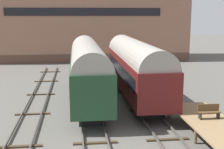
# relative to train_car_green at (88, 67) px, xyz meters

# --- Properties ---
(train_car_green) EXTENTS (2.93, 16.82, 5.22)m
(train_car_green) POSITION_rel_train_car_green_xyz_m (0.00, 0.00, 0.00)
(train_car_green) COLOR black
(train_car_green) RESTS_ON ground
(train_car_maroon) EXTENTS (3.07, 17.23, 5.19)m
(train_car_maroon) POSITION_rel_train_car_green_xyz_m (4.37, 0.88, -0.04)
(train_car_maroon) COLOR black
(train_car_maroon) RESTS_ON ground
(station_platform) EXTENTS (2.87, 10.27, 0.99)m
(station_platform) POSITION_rel_train_car_green_xyz_m (7.12, -10.21, -2.07)
(station_platform) COLOR #8C704C
(station_platform) RESTS_ON ground
(bench) EXTENTS (1.40, 0.40, 0.91)m
(bench) POSITION_rel_train_car_green_xyz_m (7.26, -8.72, -1.50)
(bench) COLOR brown
(bench) RESTS_ON station_platform
(warehouse_building) EXTENTS (34.05, 10.43, 14.39)m
(warehouse_building) POSITION_rel_train_car_green_xyz_m (0.48, 27.18, 4.22)
(warehouse_building) COLOR brown
(warehouse_building) RESTS_ON ground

